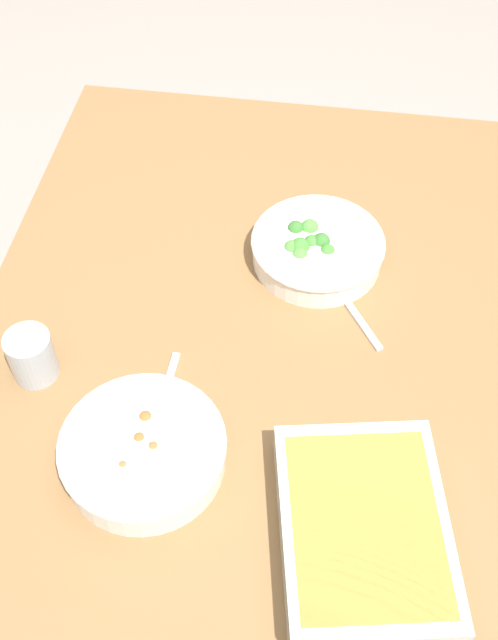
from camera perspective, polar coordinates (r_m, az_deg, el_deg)
name	(u,v)px	position (r m, az deg, el deg)	size (l,w,h in m)	color
ground_plane	(249,514)	(1.96, 0.00, -13.69)	(6.00, 6.00, 0.00)	#9E9389
dining_table	(249,352)	(1.40, 0.00, -2.31)	(1.20, 0.90, 0.74)	olive
stew_bowl	(143,451)	(1.16, -7.55, -9.22)	(0.24, 0.24, 0.06)	white
broccoli_bowl	(317,248)	(1.40, 4.86, 5.13)	(0.23, 0.23, 0.06)	white
baking_dish	(364,530)	(1.11, 8.18, -14.63)	(0.34, 0.27, 0.06)	silver
drink_cup	(32,357)	(1.28, -15.20, -2.60)	(0.07, 0.07, 0.08)	#B2BCC6
spoon_by_stew	(159,412)	(1.23, -6.42, -6.55)	(0.18, 0.03, 0.01)	silver
spoon_by_broccoli	(346,301)	(1.36, 6.94, 1.39)	(0.16, 0.11, 0.01)	silver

